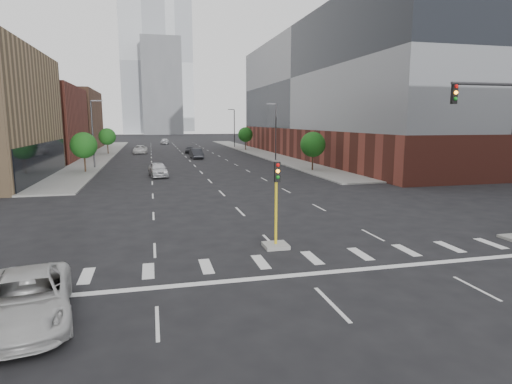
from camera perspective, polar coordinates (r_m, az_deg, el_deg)
name	(u,v)px	position (r m, az deg, el deg)	size (l,w,h in m)	color
ground	(358,331)	(14.18, 13.45, -17.54)	(400.00, 400.00, 0.00)	black
sidewalk_left_far	(102,155)	(85.87, -19.83, 4.72)	(5.00, 92.00, 0.15)	gray
sidewalk_right_far	(257,152)	(87.94, 0.07, 5.38)	(5.00, 92.00, 0.15)	gray
building_left_far_a	(13,123)	(80.11, -29.67, 7.99)	(20.00, 22.00, 12.00)	brown
building_left_far_b	(49,120)	(105.39, -25.87, 8.62)	(20.00, 24.00, 13.00)	brown
building_right_main	(355,94)	(79.65, 13.02, 12.58)	(24.00, 70.00, 22.00)	brown
tower_left	(144,63)	(232.94, -14.76, 16.25)	(22.00, 22.00, 70.00)	#B2B7BC
tower_right	(175,64)	(273.71, -10.76, 16.39)	(20.00, 20.00, 80.00)	#B2B7BC
tower_mid	(162,87)	(211.83, -12.46, 13.50)	(18.00, 18.00, 44.00)	slate
median_traffic_signal	(276,229)	(21.69, 2.68, -4.97)	(1.20, 1.20, 4.40)	#999993
streetlight_right_a	(275,129)	(68.96, 2.59, 8.34)	(1.60, 0.22, 9.07)	#2D2D30
streetlight_right_b	(234,126)	(103.01, -2.95, 8.72)	(1.60, 0.22, 9.07)	#2D2D30
streetlight_left	(93,131)	(61.63, -20.88, 7.60)	(1.60, 0.22, 9.07)	#2D2D30
tree_left_near	(84,145)	(56.81, -21.99, 5.79)	(3.20, 3.20, 4.85)	#382619
tree_left_far	(107,137)	(86.59, -19.23, 6.99)	(3.20, 3.20, 4.85)	#382619
tree_right_near	(313,145)	(55.01, 7.59, 6.30)	(3.20, 3.20, 4.85)	#382619
tree_right_far	(245,135)	(93.38, -1.42, 7.66)	(3.20, 3.20, 4.85)	#382619
car_near_left	(158,169)	(50.53, -12.93, 2.95)	(1.97, 4.89, 1.66)	silver
car_mid_right	(196,154)	(73.86, -7.95, 5.11)	(1.80, 5.15, 1.70)	black
car_far_left	(140,149)	(87.52, -15.17, 5.50)	(2.62, 5.68, 1.58)	silver
car_deep_right	(190,150)	(85.95, -8.79, 5.58)	(1.90, 4.68, 1.36)	black
car_distant	(165,141)	(120.56, -12.07, 6.65)	(1.96, 4.87, 1.66)	silver
parked_minivan	(27,299)	(15.82, -28.20, -12.43)	(2.59, 5.62, 1.56)	#B5B5B5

